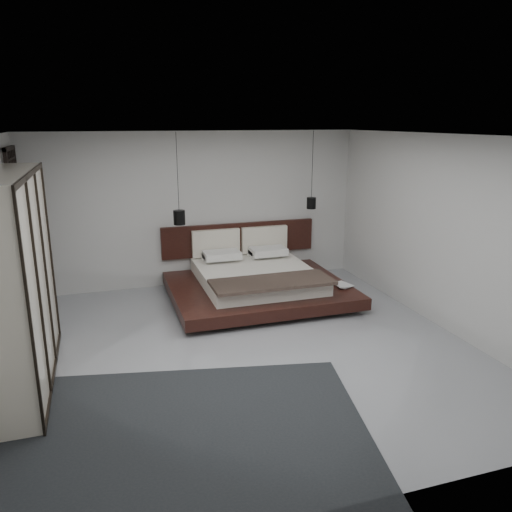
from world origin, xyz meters
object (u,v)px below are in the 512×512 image
object	(u,v)px
wardrobe	(14,282)
pendant_left	(179,217)
pendant_right	(311,203)
rug	(175,438)
bed	(256,280)
lattice_screen	(19,231)

from	to	relation	value
wardrobe	pendant_left	bearing A→B (deg)	47.28
pendant_left	pendant_right	bearing A→B (deg)	0.00
pendant_left	rug	size ratio (longest dim) A/B	0.40
bed	pendant_right	bearing A→B (deg)	21.63
bed	rug	bearing A→B (deg)	-118.56
lattice_screen	wardrobe	world-z (taller)	lattice_screen
bed	pendant_left	xyz separation A→B (m)	(-1.21, 0.48, 1.09)
rug	wardrobe	bearing A→B (deg)	132.26
pendant_left	pendant_right	size ratio (longest dim) A/B	1.10
pendant_right	rug	xyz separation A→B (m)	(-3.17, -4.08, -1.51)
lattice_screen	bed	distance (m)	3.88
lattice_screen	wardrobe	size ratio (longest dim) A/B	1.04
bed	pendant_right	world-z (taller)	pendant_right
lattice_screen	wardrobe	distance (m)	2.52
lattice_screen	bed	world-z (taller)	lattice_screen
pendant_right	lattice_screen	bearing A→B (deg)	179.21
pendant_right	rug	distance (m)	5.39
bed	rug	distance (m)	4.11
bed	wardrobe	xyz separation A→B (m)	(-3.46, -1.95, 0.93)
lattice_screen	rug	world-z (taller)	lattice_screen
lattice_screen	rug	bearing A→B (deg)	-67.14
pendant_left	pendant_right	world-z (taller)	same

